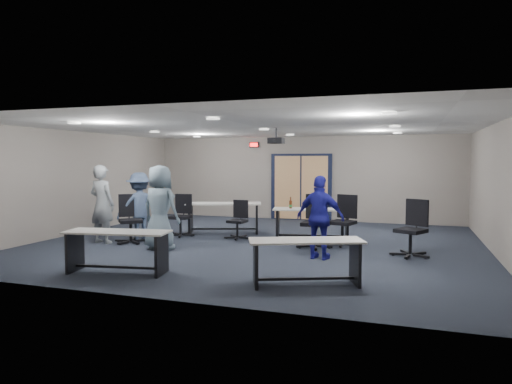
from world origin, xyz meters
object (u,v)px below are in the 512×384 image
(table_front_left, at_px, (117,244))
(chair_back_c, at_px, (314,221))
(table_back_left, at_px, (224,212))
(person_back, at_px, (140,206))
(chair_back_b, at_px, (237,220))
(person_gray, at_px, (102,204))
(table_back_right, at_px, (312,218))
(chair_back_a, at_px, (180,215))
(chair_back_d, at_px, (343,220))
(person_plaid, at_px, (160,207))
(table_front_right, at_px, (306,254))
(person_navy, at_px, (320,217))
(chair_loose_left, at_px, (131,219))
(chair_loose_right, at_px, (411,228))

(table_front_left, bearing_deg, chair_back_c, 40.55)
(table_back_left, height_order, person_back, person_back)
(table_front_left, xyz_separation_m, chair_back_c, (2.76, 3.30, 0.09))
(chair_back_b, height_order, person_gray, person_gray)
(table_front_left, distance_m, table_back_left, 4.57)
(table_back_right, relative_size, person_gray, 1.08)
(chair_back_a, bearing_deg, chair_back_c, -12.40)
(chair_back_a, relative_size, chair_back_d, 0.93)
(table_back_left, xyz_separation_m, person_back, (-1.53, -1.63, 0.27))
(table_back_left, bearing_deg, chair_back_b, -66.32)
(chair_back_a, distance_m, person_plaid, 1.76)
(table_front_right, relative_size, person_navy, 1.13)
(table_front_right, xyz_separation_m, person_back, (-4.69, 2.66, 0.33))
(chair_loose_left, bearing_deg, person_gray, 158.05)
(person_navy, bearing_deg, chair_back_d, -88.02)
(chair_loose_left, relative_size, person_gray, 0.62)
(table_back_right, xyz_separation_m, person_back, (-3.97, -1.35, 0.29))
(table_back_left, bearing_deg, table_back_right, -25.78)
(table_front_left, relative_size, table_back_right, 0.95)
(chair_back_d, bearing_deg, person_back, -153.18)
(table_front_right, height_order, chair_back_b, chair_back_b)
(person_back, bearing_deg, chair_loose_left, 51.93)
(table_back_left, xyz_separation_m, chair_back_a, (-0.84, -0.83, -0.02))
(person_back, bearing_deg, table_front_left, 74.41)
(table_back_right, distance_m, chair_loose_right, 2.61)
(table_back_left, height_order, chair_back_c, chair_back_c)
(chair_back_b, height_order, person_back, person_back)
(table_front_right, bearing_deg, person_navy, 71.88)
(chair_loose_right, relative_size, person_back, 0.70)
(person_back, bearing_deg, chair_back_d, 148.07)
(chair_back_c, distance_m, person_back, 4.24)
(chair_back_d, bearing_deg, chair_back_a, -162.52)
(table_back_left, bearing_deg, person_gray, -152.19)
(table_back_left, height_order, chair_back_b, chair_back_b)
(table_back_right, height_order, chair_back_a, chair_back_a)
(table_front_left, height_order, person_plaid, person_plaid)
(person_plaid, height_order, person_back, person_plaid)
(chair_back_b, bearing_deg, person_navy, -29.95)
(chair_back_c, xyz_separation_m, chair_loose_right, (2.02, -0.29, -0.01))
(table_front_left, xyz_separation_m, person_back, (-1.46, 2.94, 0.33))
(chair_back_a, bearing_deg, person_plaid, -81.80)
(person_plaid, xyz_separation_m, person_navy, (3.47, 0.14, -0.09))
(chair_back_b, height_order, chair_back_d, chair_back_d)
(table_front_right, distance_m, person_gray, 5.67)
(chair_back_c, bearing_deg, person_back, -174.06)
(table_back_left, relative_size, chair_loose_right, 1.82)
(table_back_right, height_order, person_plaid, person_plaid)
(chair_back_b, bearing_deg, chair_back_c, -10.39)
(chair_back_b, bearing_deg, table_back_left, 137.91)
(chair_back_b, xyz_separation_m, person_gray, (-2.78, -1.56, 0.44))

